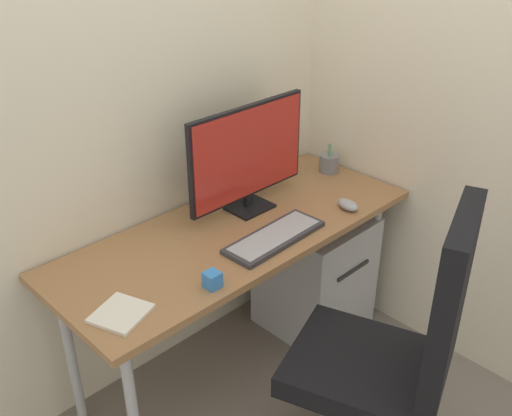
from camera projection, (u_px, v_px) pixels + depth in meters
name	position (u px, v px, depth m)	size (l,w,h in m)	color
ground_plane	(240.00, 364.00, 2.75)	(8.00, 8.00, 0.00)	slate
wall_back	(176.00, 53.00, 2.29)	(3.12, 0.04, 2.80)	beige
wall_side_right	(415.00, 43.00, 2.45)	(0.04, 2.16, 2.80)	beige
desk	(238.00, 241.00, 2.43)	(1.58, 0.62, 0.74)	#996B42
office_chair	(397.00, 347.00, 2.01)	(0.61, 0.66, 1.13)	black
filing_cabinet	(315.00, 272.00, 2.89)	(0.45, 0.45, 0.60)	#B2B5BA
monitor	(248.00, 155.00, 2.43)	(0.62, 0.15, 0.46)	black
keyboard	(274.00, 237.00, 2.31)	(0.45, 0.18, 0.02)	#333338
mouse	(348.00, 205.00, 2.53)	(0.06, 0.11, 0.04)	#9EA0A5
pen_holder	(329.00, 163.00, 2.86)	(0.09, 0.09, 0.15)	slate
notebook	(121.00, 313.00, 1.90)	(0.17, 0.16, 0.01)	silver
desk_clamp_accessory	(212.00, 280.00, 2.03)	(0.05, 0.05, 0.06)	#337FD8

